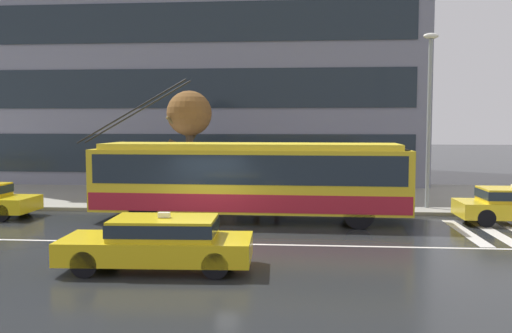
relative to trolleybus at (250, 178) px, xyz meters
name	(u,v)px	position (x,y,z in m)	size (l,w,h in m)	color
ground_plane	(201,235)	(-1.32, -2.72, -1.56)	(160.00, 160.00, 0.00)	black
sidewalk_slab	(236,195)	(-1.32, 6.60, -1.49)	(80.00, 10.00, 0.14)	gray
crosswalk_stripe_edge_near	(465,232)	(7.18, -1.56, -1.56)	(0.44, 4.40, 0.01)	beige
crosswalk_stripe_inner_a	(494,233)	(8.08, -1.56, -1.56)	(0.44, 4.40, 0.01)	beige
lane_centre_line	(193,243)	(-1.32, -3.92, -1.56)	(72.00, 0.14, 0.01)	silver
trolleybus	(250,178)	(0.00, 0.00, 0.00)	(12.04, 2.85, 5.13)	yellow
taxi_oncoming_near	(160,241)	(-1.55, -6.83, -0.86)	(4.63, 1.96, 1.39)	yellow
bus_shelter	(191,159)	(-2.92, 3.54, 0.47)	(4.09, 1.52, 2.57)	gray
pedestrian_at_shelter	(277,164)	(0.83, 3.44, 0.26)	(1.11, 1.11, 2.06)	black
pedestrian_approaching_curb	(354,168)	(4.08, 3.86, 0.10)	(1.15, 1.15, 1.94)	#554550
pedestrian_walking_past	(255,170)	(-0.01, 2.20, 0.13)	(1.02, 1.02, 1.98)	#20242C
pedestrian_waiting_by_pole	(152,180)	(-4.40, 2.71, -0.41)	(0.51, 0.51, 1.72)	#292917
street_lamp	(429,106)	(6.91, 2.79, 2.68)	(0.60, 0.32, 6.97)	gray
street_tree_bare	(189,116)	(-3.16, 4.46, 2.33)	(2.01, 2.01, 4.86)	brown
office_tower_corner_left	(201,42)	(-4.99, 17.24, 7.46)	(27.48, 15.62, 18.03)	slate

